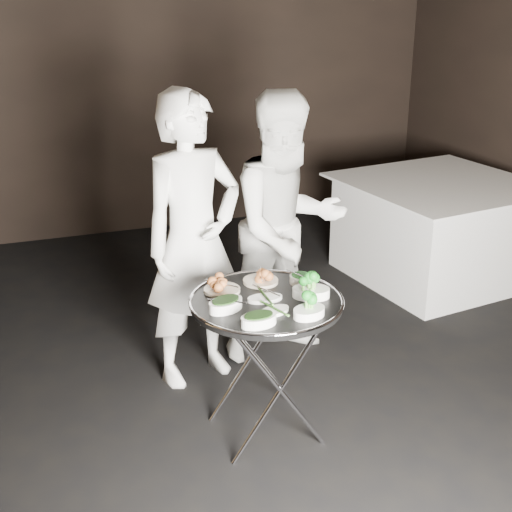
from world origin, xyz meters
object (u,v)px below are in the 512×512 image
object	(u,v)px
tray_stand	(266,362)
waiter_right	(287,228)
waiter_left	(193,241)
dining_table	(438,230)
serving_tray	(266,302)

from	to	relation	value
tray_stand	waiter_right	distance (m)	1.00
waiter_left	waiter_right	size ratio (longest dim) A/B	1.03
tray_stand	dining_table	bearing A→B (deg)	36.96
serving_tray	dining_table	distance (m)	2.58
waiter_left	serving_tray	bearing A→B (deg)	-93.27
waiter_left	dining_table	bearing A→B (deg)	3.12
serving_tray	dining_table	xyz separation A→B (m)	(2.04, 1.54, -0.37)
waiter_right	waiter_left	bearing A→B (deg)	-178.87
waiter_right	tray_stand	bearing A→B (deg)	-126.12
tray_stand	serving_tray	world-z (taller)	serving_tray
dining_table	serving_tray	bearing A→B (deg)	-143.04
serving_tray	waiter_left	bearing A→B (deg)	104.11
serving_tray	waiter_right	size ratio (longest dim) A/B	0.46
waiter_left	waiter_right	distance (m)	0.62
serving_tray	waiter_right	xyz separation A→B (m)	(0.44, 0.80, 0.07)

